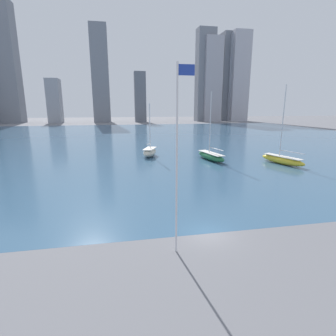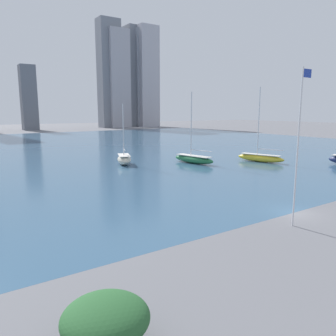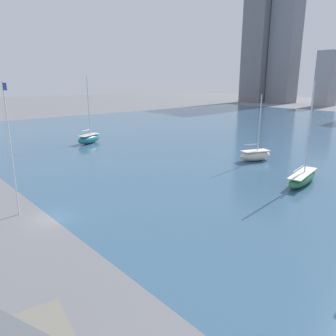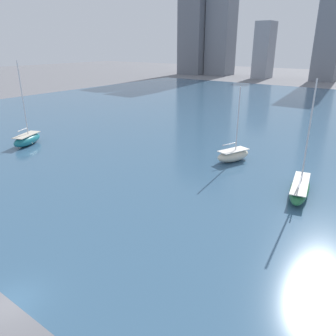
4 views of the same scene
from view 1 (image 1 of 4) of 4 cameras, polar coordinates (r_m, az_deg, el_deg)
name	(u,v)px [view 1 (image 1 of 4)]	position (r m, az deg, el deg)	size (l,w,h in m)	color
ground_plane	(208,234)	(23.88, 8.72, -13.94)	(500.00, 500.00, 0.00)	slate
harbor_water	(140,139)	(90.88, -6.16, 6.40)	(180.00, 140.00, 0.00)	#385B7A
flag_pole	(177,157)	(18.47, 2.07, 2.32)	(1.24, 0.14, 13.70)	silver
distant_city_skyline	(110,74)	(190.55, -12.56, 19.37)	(183.86, 21.46, 73.33)	#9E9EA8
sailboat_green	(211,156)	(54.61, 9.30, 2.62)	(3.91, 9.77, 13.67)	#236B3D
sailboat_yellow	(282,159)	(54.83, 23.60, 1.73)	(4.58, 9.80, 14.70)	yellow
sailboat_cream	(150,152)	(57.88, -4.00, 3.50)	(4.47, 6.55, 11.40)	beige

